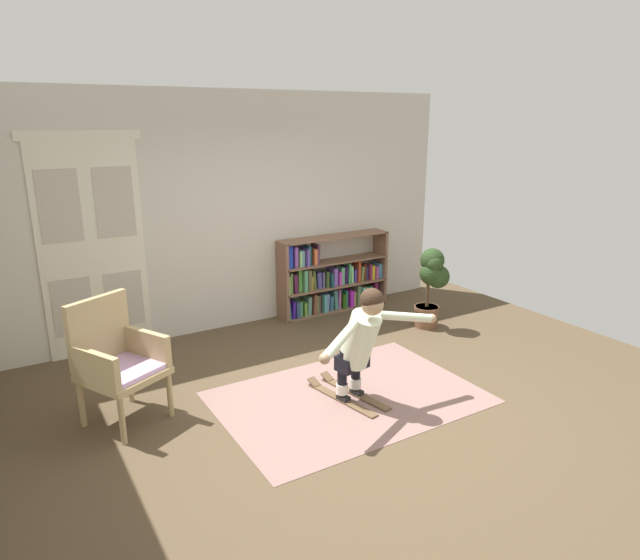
# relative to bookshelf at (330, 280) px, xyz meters

# --- Properties ---
(ground_plane) EXTENTS (7.20, 7.20, 0.00)m
(ground_plane) POSITION_rel_bookshelf_xyz_m (-1.22, -2.39, -0.43)
(ground_plane) COLOR brown
(back_wall) EXTENTS (6.00, 0.10, 2.90)m
(back_wall) POSITION_rel_bookshelf_xyz_m (-1.22, 0.21, 1.02)
(back_wall) COLOR beige
(back_wall) RESTS_ON ground
(double_door) EXTENTS (1.22, 0.05, 2.45)m
(double_door) POSITION_rel_bookshelf_xyz_m (-2.97, 0.15, 0.80)
(double_door) COLOR silver
(double_door) RESTS_ON ground
(rug) EXTENTS (2.44, 1.68, 0.01)m
(rug) POSITION_rel_bookshelf_xyz_m (-1.19, -2.22, -0.43)
(rug) COLOR #8A6861
(rug) RESTS_ON ground
(bookshelf) EXTENTS (1.62, 0.30, 1.05)m
(bookshelf) POSITION_rel_bookshelf_xyz_m (0.00, 0.00, 0.00)
(bookshelf) COLOR brown
(bookshelf) RESTS_ON ground
(wicker_chair) EXTENTS (0.81, 0.81, 1.10)m
(wicker_chair) POSITION_rel_bookshelf_xyz_m (-3.12, -1.50, 0.15)
(wicker_chair) COLOR tan
(wicker_chair) RESTS_ON ground
(potted_plant) EXTENTS (0.36, 0.42, 1.03)m
(potted_plant) POSITION_rel_bookshelf_xyz_m (0.72, -1.23, 0.19)
(potted_plant) COLOR brown
(potted_plant) RESTS_ON ground
(skis_pair) EXTENTS (0.43, 0.92, 0.07)m
(skis_pair) POSITION_rel_bookshelf_xyz_m (-1.20, -2.19, -0.41)
(skis_pair) COLOR brown
(skis_pair) RESTS_ON rug
(person_skier) EXTENTS (1.45, 0.70, 1.08)m
(person_skier) POSITION_rel_bookshelf_xyz_m (-1.16, -2.37, 0.23)
(person_skier) COLOR white
(person_skier) RESTS_ON skis_pair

